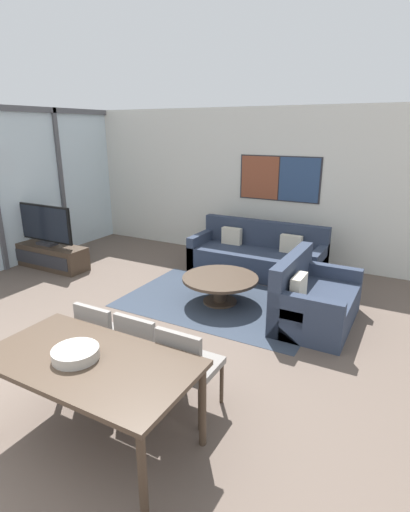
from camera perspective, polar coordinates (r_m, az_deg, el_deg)
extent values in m
cube|color=silver|center=(7.74, 6.89, 10.07)|extent=(8.12, 0.06, 2.80)
cube|color=#2D2D33|center=(7.51, 10.54, 10.82)|extent=(1.52, 0.01, 0.81)
cube|color=brown|center=(7.63, 7.84, 11.05)|extent=(0.72, 0.02, 0.77)
cube|color=navy|center=(7.39, 13.29, 10.55)|extent=(0.72, 0.02, 0.77)
cube|color=#515156|center=(8.60, -19.86, 9.92)|extent=(0.07, 0.08, 2.80)
cube|color=#333D4C|center=(5.86, 2.15, -6.58)|extent=(2.76, 1.82, 0.01)
cube|color=#423326|center=(7.81, -21.44, 0.05)|extent=(1.58, 0.46, 0.42)
cube|color=#2D2D33|center=(7.67, -22.78, -0.43)|extent=(1.46, 0.01, 0.23)
cube|color=#2D2D33|center=(7.75, -21.64, 1.69)|extent=(0.36, 0.20, 0.05)
cube|color=#2D2D33|center=(7.73, -21.69, 2.15)|extent=(0.06, 0.03, 0.08)
cube|color=black|center=(7.66, -21.95, 4.38)|extent=(1.27, 0.04, 0.66)
cube|color=black|center=(7.65, -22.08, 4.34)|extent=(1.18, 0.01, 0.59)
cube|color=#2D384C|center=(6.96, 7.26, -0.89)|extent=(2.28, 0.88, 0.42)
cube|color=#2D384C|center=(7.22, 8.38, 1.62)|extent=(2.28, 0.16, 0.87)
cube|color=#2D384C|center=(7.37, -0.45, 1.05)|extent=(0.14, 0.88, 0.60)
cube|color=#2D384C|center=(6.65, 15.87, -1.54)|extent=(0.14, 0.88, 0.60)
cube|color=beige|center=(7.22, 3.84, 2.88)|extent=(0.36, 0.12, 0.30)
cube|color=beige|center=(6.85, 12.20, 1.69)|extent=(0.36, 0.12, 0.30)
cube|color=#2D384C|center=(5.40, 15.70, -7.11)|extent=(0.88, 1.39, 0.42)
cube|color=#2D384C|center=(5.39, 12.19, -4.26)|extent=(0.16, 1.39, 0.87)
cube|color=#2D384C|center=(4.81, 14.00, -8.98)|extent=(0.88, 0.14, 0.60)
cube|color=#2D384C|center=(5.93, 17.21, -4.01)|extent=(0.88, 0.14, 0.60)
cube|color=beige|center=(5.02, 13.23, -4.35)|extent=(0.12, 0.36, 0.30)
cylinder|color=#423326|center=(5.86, 2.15, -6.48)|extent=(0.49, 0.49, 0.03)
cylinder|color=#423326|center=(5.79, 2.17, -5.03)|extent=(0.20, 0.20, 0.35)
cylinder|color=#423326|center=(5.72, 2.19, -3.21)|extent=(1.09, 1.09, 0.04)
cube|color=#423326|center=(3.25, -16.23, -14.25)|extent=(1.66, 0.88, 0.04)
cylinder|color=#423326|center=(2.85, -8.89, -28.88)|extent=(0.06, 0.06, 0.72)
cylinder|color=#423326|center=(4.16, -19.83, -13.13)|extent=(0.06, 0.06, 0.72)
cylinder|color=#423326|center=(3.32, -0.35, -20.68)|extent=(0.06, 0.06, 0.72)
cube|color=gray|center=(4.14, -13.42, -11.31)|extent=(0.46, 0.46, 0.06)
cube|color=gray|center=(3.90, -15.68, -9.63)|extent=(0.42, 0.05, 0.39)
cylinder|color=#423326|center=(4.26, -17.10, -14.43)|extent=(0.04, 0.04, 0.41)
cylinder|color=#423326|center=(4.02, -12.92, -16.19)|extent=(0.04, 0.04, 0.41)
cylinder|color=#423326|center=(4.50, -13.43, -12.24)|extent=(0.04, 0.04, 0.41)
cylinder|color=#423326|center=(4.27, -9.30, -13.72)|extent=(0.04, 0.04, 0.41)
cube|color=gray|center=(3.87, -7.90, -13.10)|extent=(0.46, 0.46, 0.06)
cube|color=gray|center=(3.62, -10.01, -11.46)|extent=(0.42, 0.05, 0.39)
cylinder|color=#423326|center=(3.98, -11.95, -16.46)|extent=(0.04, 0.04, 0.41)
cylinder|color=#423326|center=(3.77, -7.05, -18.35)|extent=(0.04, 0.04, 0.41)
cylinder|color=#423326|center=(4.24, -8.36, -13.94)|extent=(0.04, 0.04, 0.41)
cylinder|color=#423326|center=(4.04, -3.64, -15.50)|extent=(0.04, 0.04, 0.41)
cube|color=gray|center=(3.62, -1.97, -15.36)|extent=(0.46, 0.46, 0.06)
cube|color=gray|center=(3.35, -3.85, -13.81)|extent=(0.42, 0.05, 0.39)
cylinder|color=#423326|center=(3.71, -6.41, -19.01)|extent=(0.04, 0.04, 0.41)
cylinder|color=#423326|center=(3.54, -0.70, -20.99)|extent=(0.04, 0.04, 0.41)
cylinder|color=#423326|center=(3.98, -2.99, -16.07)|extent=(0.04, 0.04, 0.41)
cylinder|color=#423326|center=(3.82, 2.39, -17.68)|extent=(0.04, 0.04, 0.41)
cylinder|color=#B7B2A8|center=(3.25, -18.00, -13.11)|extent=(0.35, 0.35, 0.08)
torus|color=#B7B2A8|center=(3.23, -18.06, -12.60)|extent=(0.35, 0.35, 0.02)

